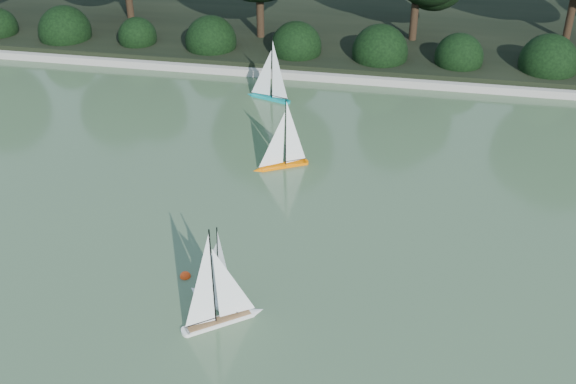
{
  "coord_description": "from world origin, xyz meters",
  "views": [
    {
      "loc": [
        1.06,
        -7.27,
        6.91
      ],
      "look_at": [
        -0.74,
        2.6,
        0.7
      ],
      "focal_mm": 45.0,
      "sensor_mm": 36.0,
      "label": 1
    }
  ],
  "objects": [
    {
      "name": "ground",
      "position": [
        0.0,
        0.0,
        0.0
      ],
      "size": [
        80.0,
        80.0,
        0.0
      ],
      "primitive_type": "plane",
      "color": "#32482B",
      "rests_on": "ground"
    },
    {
      "name": "pond_coping",
      "position": [
        0.0,
        9.0,
        0.09
      ],
      "size": [
        40.0,
        0.35,
        0.18
      ],
      "primitive_type": "cube",
      "color": "gray",
      "rests_on": "ground"
    },
    {
      "name": "sailboat_white_b",
      "position": [
        -1.19,
        0.15,
        0.26
      ],
      "size": [
        1.09,
        0.85,
        1.69
      ],
      "color": "silver",
      "rests_on": "ground"
    },
    {
      "name": "shrub_hedge",
      "position": [
        0.0,
        9.9,
        0.45
      ],
      "size": [
        29.1,
        1.1,
        1.1
      ],
      "color": "black",
      "rests_on": "ground"
    },
    {
      "name": "race_buoy",
      "position": [
        -2.05,
        1.01,
        0.0
      ],
      "size": [
        0.17,
        0.17,
        0.17
      ],
      "primitive_type": "sphere",
      "color": "#FF3D0D",
      "rests_on": "ground"
    },
    {
      "name": "far_bank",
      "position": [
        0.0,
        13.0,
        0.15
      ],
      "size": [
        40.0,
        8.0,
        0.3
      ],
      "primitive_type": "cube",
      "color": "black",
      "rests_on": "ground"
    },
    {
      "name": "sailboat_white_a",
      "position": [
        -1.46,
        0.5,
        0.23
      ],
      "size": [
        0.97,
        0.68,
        1.45
      ],
      "color": "silver",
      "rests_on": "ground"
    },
    {
      "name": "sailboat_teal",
      "position": [
        -2.16,
        7.67,
        0.24
      ],
      "size": [
        1.12,
        0.51,
        1.55
      ],
      "color": "#0B8685",
      "rests_on": "ground"
    },
    {
      "name": "sailboat_orange",
      "position": [
        -1.28,
        4.59,
        0.24
      ],
      "size": [
        1.05,
        0.66,
        1.53
      ],
      "color": "#FE6D00",
      "rests_on": "ground"
    }
  ]
}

